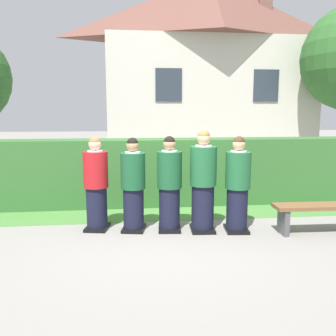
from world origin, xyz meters
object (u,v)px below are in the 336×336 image
student_front_row_1 (133,187)px  student_front_row_2 (169,186)px  student_front_row_4 (238,187)px  student_front_row_3 (203,183)px  student_in_red_blazer (96,186)px  wooden_bench (317,212)px

student_front_row_1 → student_front_row_2: 0.60m
student_front_row_4 → student_front_row_2: bearing=171.2°
student_front_row_2 → student_front_row_3: size_ratio=0.94×
student_in_red_blazer → student_front_row_2: 1.22m
student_front_row_2 → student_in_red_blazer: bearing=171.7°
student_front_row_4 → wooden_bench: student_front_row_4 is taller
student_front_row_4 → wooden_bench: bearing=-11.5°
student_front_row_1 → student_front_row_2: size_ratio=0.98×
student_in_red_blazer → student_front_row_1: size_ratio=1.01×
student_in_red_blazer → student_front_row_4: student_front_row_4 is taller
student_front_row_2 → student_front_row_4: (1.10, -0.17, 0.00)m
student_front_row_1 → student_in_red_blazer: bearing=169.2°
student_front_row_1 → student_front_row_3: 1.15m
student_front_row_1 → student_front_row_3: size_ratio=0.93×
student_front_row_2 → wooden_bench: bearing=-10.2°
student_front_row_1 → student_front_row_2: (0.59, -0.06, 0.01)m
student_in_red_blazer → student_front_row_4: (2.31, -0.35, 0.00)m
student_front_row_3 → student_in_red_blazer: bearing=171.5°
student_front_row_3 → student_front_row_4: (0.56, -0.08, -0.05)m
student_front_row_3 → wooden_bench: 1.90m
student_in_red_blazer → student_front_row_3: 1.77m
student_front_row_1 → student_front_row_3: (1.14, -0.15, 0.06)m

